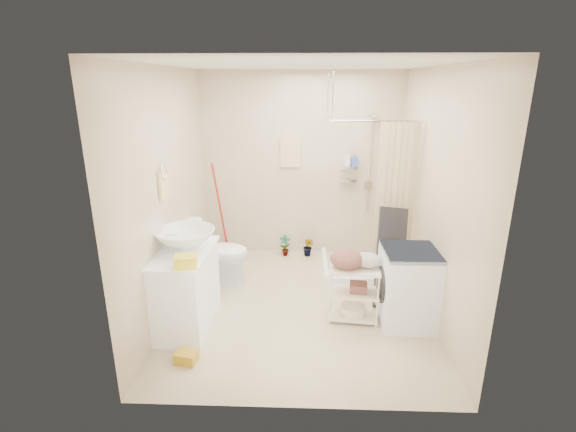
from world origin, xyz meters
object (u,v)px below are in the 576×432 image
Objects in this scene: vanity at (186,289)px; laundry_rack at (354,288)px; toilet at (216,253)px; washing_machine at (409,287)px.

vanity is 1.75m from laundry_rack.
toilet is 1.13× the size of laundry_rack.
vanity is at bearing -177.27° from washing_machine.
washing_machine reaches higher than laundry_rack.
toilet is 1.81m from laundry_rack.
vanity is at bearing -168.00° from laundry_rack.
laundry_rack is at bearing 175.43° from washing_machine.
washing_machine reaches higher than toilet.
washing_machine is at bearing 5.11° from vanity.
laundry_rack is at bearing 7.43° from vanity.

